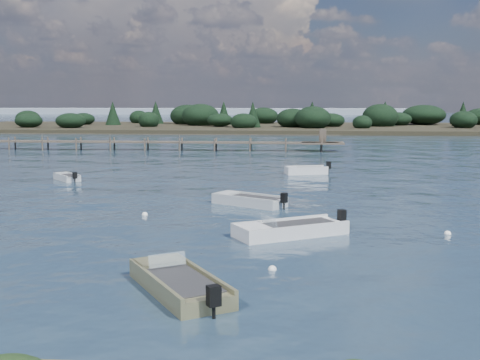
# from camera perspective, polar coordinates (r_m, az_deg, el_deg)

# --- Properties ---
(ground) EXTENTS (400.00, 400.00, 0.00)m
(ground) POSITION_cam_1_polar(r_m,az_deg,el_deg) (84.63, 4.68, 3.44)
(ground) COLOR #182839
(ground) RESTS_ON ground
(dinghy_mid_white_a) EXTENTS (5.42, 4.23, 1.30)m
(dinghy_mid_white_a) POSITION_cam_1_polar(r_m,az_deg,el_deg) (27.69, 4.77, -4.91)
(dinghy_mid_white_a) COLOR silver
(dinghy_mid_white_a) RESTS_ON ground
(dinghy_near_olive) EXTENTS (4.13, 5.14, 1.29)m
(dinghy_near_olive) POSITION_cam_1_polar(r_m,az_deg,el_deg) (19.83, -5.81, -10.02)
(dinghy_near_olive) COLOR #726F4C
(dinghy_near_olive) RESTS_ON ground
(dinghy_mid_grey) EXTENTS (4.58, 3.66, 1.20)m
(dinghy_mid_grey) POSITION_cam_1_polar(r_m,az_deg,el_deg) (35.44, 0.87, -2.12)
(dinghy_mid_grey) COLOR #B1B6B8
(dinghy_mid_grey) RESTS_ON ground
(tender_far_grey) EXTENTS (2.70, 2.83, 1.01)m
(tender_far_grey) POSITION_cam_1_polar(r_m,az_deg,el_deg) (48.09, -16.08, 0.14)
(tender_far_grey) COLOR #B1B6B8
(tender_far_grey) RESTS_ON ground
(tender_far_white) EXTENTS (3.91, 2.21, 1.31)m
(tender_far_white) POSITION_cam_1_polar(r_m,az_deg,el_deg) (50.39, 6.30, 0.77)
(tender_far_white) COLOR silver
(tender_far_white) RESTS_ON ground
(buoy_a) EXTENTS (0.32, 0.32, 0.32)m
(buoy_a) POSITION_cam_1_polar(r_m,az_deg,el_deg) (22.22, 3.09, -8.50)
(buoy_a) COLOR white
(buoy_a) RESTS_ON ground
(buoy_b) EXTENTS (0.32, 0.32, 0.32)m
(buoy_b) POSITION_cam_1_polar(r_m,az_deg,el_deg) (29.49, 19.08, -4.86)
(buoy_b) COLOR white
(buoy_b) RESTS_ON ground
(buoy_c) EXTENTS (0.32, 0.32, 0.32)m
(buoy_c) POSITION_cam_1_polar(r_m,az_deg,el_deg) (32.83, -9.01, -3.29)
(buoy_c) COLOR white
(buoy_c) RESTS_ON ground
(jetty) EXTENTS (64.50, 3.20, 3.40)m
(jetty) POSITION_cam_1_polar(r_m,az_deg,el_deg) (75.78, -12.03, 3.55)
(jetty) COLOR brown
(jetty) RESTS_ON ground
(far_headland) EXTENTS (190.00, 40.00, 5.80)m
(far_headland) POSITION_cam_1_polar(r_m,az_deg,el_deg) (126.96, 16.12, 5.45)
(far_headland) COLOR black
(far_headland) RESTS_ON ground
(distant_haze) EXTENTS (280.00, 20.00, 2.40)m
(distant_haze) POSITION_cam_1_polar(r_m,az_deg,el_deg) (269.94, -14.87, 6.08)
(distant_haze) COLOR gray
(distant_haze) RESTS_ON ground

